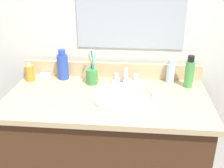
{
  "coord_description": "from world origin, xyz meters",
  "views": [
    {
      "loc": [
        0.14,
        -1.24,
        1.38
      ],
      "look_at": [
        0.03,
        0.0,
        0.83
      ],
      "focal_mm": 44.17,
      "sensor_mm": 36.0,
      "label": 1
    }
  ],
  "objects": [
    {
      "name": "bottle_shampoo_blue",
      "position": [
        -0.28,
        0.21,
        0.84
      ],
      "size": [
        0.06,
        0.06,
        0.17
      ],
      "color": "#2D4CB2",
      "rests_on": "countertop"
    },
    {
      "name": "bottle_toner_green",
      "position": [
        0.43,
        0.16,
        0.84
      ],
      "size": [
        0.05,
        0.05,
        0.18
      ],
      "color": "#4C9E4C",
      "rests_on": "countertop"
    },
    {
      "name": "cup_green",
      "position": [
        -0.1,
        0.15,
        0.81
      ],
      "size": [
        0.07,
        0.07,
        0.19
      ],
      "color": "#3F8C47",
      "rests_on": "countertop"
    },
    {
      "name": "faucet",
      "position": [
        0.09,
        0.19,
        0.79
      ],
      "size": [
        0.16,
        0.1,
        0.08
      ],
      "color": "silver",
      "rests_on": "countertop"
    },
    {
      "name": "bottle_gel_clear",
      "position": [
        0.33,
        0.22,
        0.82
      ],
      "size": [
        0.05,
        0.05,
        0.13
      ],
      "color": "silver",
      "rests_on": "countertop"
    },
    {
      "name": "back_wall",
      "position": [
        0.0,
        0.32,
        0.65
      ],
      "size": [
        2.13,
        0.04,
        1.3
      ],
      "primitive_type": "cube",
      "color": "silver",
      "rests_on": "ground_plane"
    },
    {
      "name": "vanity_cabinet",
      "position": [
        0.0,
        0.0,
        0.37
      ],
      "size": [
        0.99,
        0.49,
        0.73
      ],
      "primitive_type": "cube",
      "color": "#4C2D19",
      "rests_on": "ground_plane"
    },
    {
      "name": "backsplash",
      "position": [
        0.0,
        0.26,
        0.8
      ],
      "size": [
        1.03,
        0.02,
        0.09
      ],
      "primitive_type": "cube",
      "color": "#D1B284",
      "rests_on": "countertop"
    },
    {
      "name": "sink_basin",
      "position": [
        0.09,
        -0.0,
        0.73
      ],
      "size": [
        0.33,
        0.33,
        0.11
      ],
      "color": "white",
      "rests_on": "countertop"
    },
    {
      "name": "countertop",
      "position": [
        0.0,
        0.0,
        0.75
      ],
      "size": [
        1.03,
        0.54,
        0.03
      ],
      "primitive_type": "cube",
      "color": "#D1B284",
      "rests_on": "vanity_cabinet"
    },
    {
      "name": "soap_bar",
      "position": [
        -0.39,
        0.22,
        0.77
      ],
      "size": [
        0.06,
        0.04,
        0.02
      ],
      "primitive_type": "cube",
      "color": "white",
      "rests_on": "countertop"
    },
    {
      "name": "bottle_oil_amber",
      "position": [
        -0.46,
        0.16,
        0.81
      ],
      "size": [
        0.05,
        0.05,
        0.1
      ],
      "color": "gold",
      "rests_on": "countertop"
    }
  ]
}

